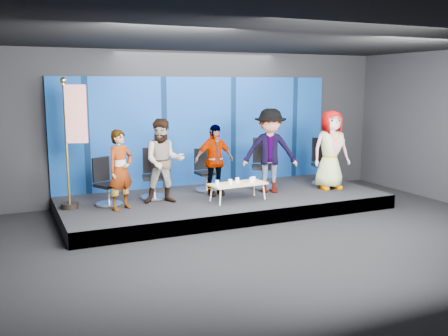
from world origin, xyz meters
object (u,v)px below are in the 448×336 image
at_px(chair_c, 206,177).
at_px(mug_e, 253,179).
at_px(panelist_d, 270,151).
at_px(panelist_e, 331,150).
at_px(chair_e, 324,169).
at_px(chair_b, 154,182).
at_px(panelist_a, 121,170).
at_px(flag_stand, 73,140).
at_px(mug_a, 217,182).
at_px(chair_a, 107,190).
at_px(chair_d, 263,172).
at_px(panelist_b, 164,161).
at_px(coffee_table, 238,184).
at_px(mug_b, 230,182).
at_px(mug_d, 251,180).
at_px(mug_c, 237,180).
at_px(panelist_c, 214,160).

distance_m(chair_c, mug_e, 1.31).
relative_size(panelist_d, panelist_e, 1.03).
bearing_deg(chair_e, chair_b, -177.21).
xyz_separation_m(panelist_a, flag_stand, (-0.81, 0.44, 0.57)).
distance_m(panelist_d, mug_a, 1.62).
bearing_deg(chair_a, chair_d, -23.72).
distance_m(panelist_a, panelist_b, 0.95).
distance_m(coffee_table, flag_stand, 3.45).
height_order(chair_c, flag_stand, flag_stand).
bearing_deg(coffee_table, panelist_d, 23.37).
bearing_deg(mug_a, panelist_e, 3.00).
height_order(panelist_d, mug_b, panelist_d).
distance_m(chair_a, chair_c, 2.40).
relative_size(mug_a, flag_stand, 0.04).
bearing_deg(coffee_table, chair_b, 149.11).
bearing_deg(chair_c, chair_a, -172.21).
relative_size(panelist_d, flag_stand, 0.74).
relative_size(panelist_a, chair_c, 1.62).
xyz_separation_m(chair_e, mug_d, (-2.37, -0.71, 0.05)).
distance_m(chair_c, chair_e, 2.96).
bearing_deg(mug_d, flag_stand, 168.19).
xyz_separation_m(panelist_b, coffee_table, (1.48, -0.43, -0.53)).
distance_m(mug_a, flag_stand, 2.99).
height_order(panelist_a, panelist_e, panelist_e).
xyz_separation_m(mug_a, mug_b, (0.26, -0.08, 0.01)).
bearing_deg(mug_e, panelist_e, 3.59).
relative_size(mug_c, flag_stand, 0.04).
bearing_deg(panelist_a, chair_d, -16.17).
bearing_deg(panelist_c, panelist_b, -171.73).
bearing_deg(chair_d, panelist_b, -145.19).
relative_size(panelist_c, mug_d, 15.20).
relative_size(panelist_b, chair_d, 1.49).
bearing_deg(chair_e, mug_a, -162.22).
bearing_deg(flag_stand, chair_d, 20.20).
height_order(panelist_a, chair_b, panelist_a).
relative_size(chair_b, mug_d, 10.43).
height_order(panelist_b, flag_stand, flag_stand).
distance_m(panelist_b, panelist_e, 3.98).
bearing_deg(coffee_table, panelist_c, 109.47).
bearing_deg(chair_c, panelist_d, -34.54).
xyz_separation_m(panelist_a, panelist_d, (3.43, 0.19, 0.16)).
height_order(panelist_c, chair_e, panelist_c).
bearing_deg(panelist_a, mug_c, -30.79).
height_order(panelist_e, flag_stand, flag_stand).
bearing_deg(panelist_c, mug_a, -111.77).
xyz_separation_m(panelist_d, flag_stand, (-4.24, 0.25, 0.41)).
height_order(panelist_b, mug_b, panelist_b).
xyz_separation_m(panelist_c, chair_e, (2.91, -0.03, -0.41)).
bearing_deg(chair_d, panelist_e, -4.88).
bearing_deg(chair_c, mug_e, -63.89).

